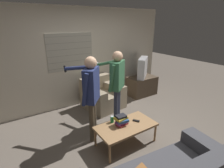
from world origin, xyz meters
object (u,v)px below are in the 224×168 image
object	(u,v)px
armchair_beige	(102,96)
soda_can	(112,119)
person_left_standing	(91,89)
book_stack	(121,120)
person_right_standing	(117,79)
spare_remote	(136,121)
coffee_table	(126,127)
tv	(143,68)

from	to	relation	value
armchair_beige	soda_can	bearing A→B (deg)	58.23
person_left_standing	book_stack	xyz separation A→B (m)	(0.39, -0.42, -0.55)
armchair_beige	book_stack	xyz separation A→B (m)	(-0.46, -1.51, 0.18)
person_left_standing	soda_can	xyz separation A→B (m)	(0.29, -0.25, -0.58)
armchair_beige	person_right_standing	world-z (taller)	person_right_standing
spare_remote	soda_can	bearing A→B (deg)	117.14
coffee_table	tv	size ratio (longest dim) A/B	1.59
person_left_standing	spare_remote	world-z (taller)	person_left_standing
person_left_standing	person_right_standing	xyz separation A→B (m)	(0.76, 0.28, -0.01)
armchair_beige	book_stack	size ratio (longest dim) A/B	4.08
coffee_table	person_left_standing	world-z (taller)	person_left_standing
armchair_beige	person_left_standing	world-z (taller)	person_left_standing
person_right_standing	soda_can	bearing A→B (deg)	-168.14
armchair_beige	spare_remote	bearing A→B (deg)	75.04
person_left_standing	book_stack	bearing A→B (deg)	-94.23
book_stack	soda_can	xyz separation A→B (m)	(-0.09, 0.17, -0.03)
tv	spare_remote	world-z (taller)	tv
armchair_beige	tv	distance (m)	1.56
spare_remote	coffee_table	bearing A→B (deg)	147.57
coffee_table	soda_can	world-z (taller)	soda_can
coffee_table	armchair_beige	bearing A→B (deg)	75.69
coffee_table	tv	world-z (taller)	tv
person_left_standing	person_right_standing	bearing A→B (deg)	-26.57
coffee_table	spare_remote	size ratio (longest dim) A/B	8.48
soda_can	spare_remote	size ratio (longest dim) A/B	0.97
armchair_beige	spare_remote	world-z (taller)	armchair_beige
spare_remote	person_left_standing	bearing A→B (deg)	111.95
person_right_standing	tv	bearing A→B (deg)	-7.55
armchair_beige	spare_remote	xyz separation A→B (m)	(-0.16, -1.57, 0.09)
person_left_standing	soda_can	distance (m)	0.70
soda_can	person_right_standing	bearing A→B (deg)	48.75
tv	book_stack	distance (m)	2.51
tv	spare_remote	xyz separation A→B (m)	(-1.61, -1.63, -0.47)
soda_can	spare_remote	world-z (taller)	soda_can
book_stack	soda_can	world-z (taller)	book_stack
coffee_table	person_right_standing	bearing A→B (deg)	67.83
tv	person_left_standing	xyz separation A→B (m)	(-2.31, -1.15, 0.17)
person_right_standing	spare_remote	xyz separation A→B (m)	(-0.06, -0.76, -0.62)
armchair_beige	person_right_standing	size ratio (longest dim) A/B	0.64
coffee_table	tv	xyz separation A→B (m)	(1.86, 1.63, 0.51)
tv	person_left_standing	size ratio (longest dim) A/B	0.43
person_left_standing	person_right_standing	size ratio (longest dim) A/B	1.01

